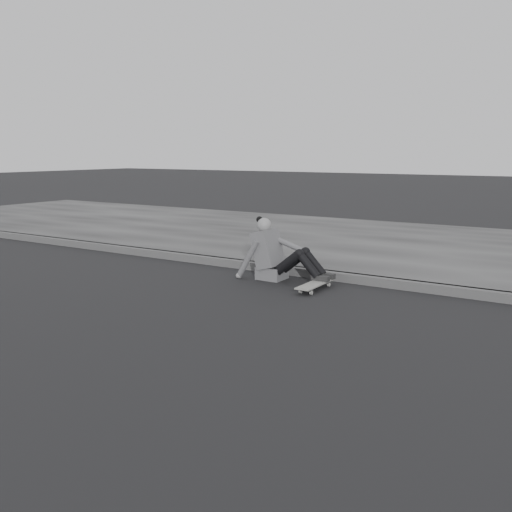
{
  "coord_description": "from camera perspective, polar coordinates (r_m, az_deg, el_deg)",
  "views": [
    {
      "loc": [
        4.05,
        -4.6,
        1.78
      ],
      "look_at": [
        0.36,
        1.28,
        0.5
      ],
      "focal_mm": 40.0,
      "sensor_mm": 36.0,
      "label": 1
    }
  ],
  "objects": [
    {
      "name": "sidewalk",
      "position": [
        11.11,
        10.34,
        1.37
      ],
      "size": [
        24.0,
        6.0,
        0.12
      ],
      "primitive_type": "cube",
      "color": "#3B3B3B",
      "rests_on": "ground"
    },
    {
      "name": "curb",
      "position": [
        8.42,
        2.65,
        -1.35
      ],
      "size": [
        24.0,
        0.16,
        0.12
      ],
      "primitive_type": "cube",
      "color": "#494949",
      "rests_on": "ground"
    },
    {
      "name": "seated_woman",
      "position": [
        7.96,
        2.0,
        0.17
      ],
      "size": [
        1.38,
        0.46,
        0.88
      ],
      "color": "#565659",
      "rests_on": "ground"
    },
    {
      "name": "ground",
      "position": [
        6.38,
        -8.9,
        -5.87
      ],
      "size": [
        80.0,
        80.0,
        0.0
      ],
      "primitive_type": "plane",
      "color": "black",
      "rests_on": "ground"
    },
    {
      "name": "skateboard",
      "position": [
        7.47,
        5.92,
        -2.84
      ],
      "size": [
        0.2,
        0.78,
        0.09
      ],
      "color": "gray",
      "rests_on": "ground"
    }
  ]
}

